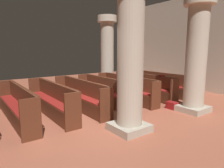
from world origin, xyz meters
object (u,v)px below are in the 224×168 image
at_px(pew_row_3, 105,91).
at_px(pew_row_4, 80,94).
at_px(pew_row_0, 160,83).
at_px(pew_row_5, 51,98).
at_px(hymn_book, 162,76).
at_px(pew_row_2, 126,88).
at_px(pew_row_1, 144,85).
at_px(pillar_far_side, 107,52).
at_px(lectern, 192,83).
at_px(kneeler_box_red, 172,105).
at_px(pillar_aisle_side, 196,53).
at_px(pillar_aisle_rear, 130,54).
at_px(pew_row_6, 16,103).

relative_size(pew_row_3, pew_row_4, 1.00).
bearing_deg(pew_row_3, pew_row_0, 90.00).
distance_m(pew_row_5, hymn_book, 4.22).
bearing_deg(pew_row_2, pew_row_1, 90.00).
distance_m(pillar_far_side, hymn_book, 3.25).
distance_m(lectern, hymn_book, 2.20).
relative_size(lectern, kneeler_box_red, 3.20).
height_order(pillar_aisle_side, kneeler_box_red, pillar_aisle_side).
bearing_deg(pew_row_5, hymn_book, 79.43).
bearing_deg(pillar_far_side, pillar_aisle_rear, -29.30).
bearing_deg(pew_row_1, hymn_book, 13.53).
height_order(pew_row_0, pew_row_4, same).
height_order(pew_row_5, pillar_far_side, pillar_far_side).
xyz_separation_m(pillar_aisle_rear, hymn_book, (-1.62, 3.06, -0.89)).
distance_m(pew_row_1, pillar_aisle_rear, 3.98).
bearing_deg(pillar_aisle_rear, pew_row_0, 121.71).
relative_size(pew_row_2, kneeler_box_red, 9.33).
bearing_deg(pillar_far_side, lectern, 39.47).
bearing_deg(pillar_aisle_side, pew_row_3, -143.19).
height_order(lectern, kneeler_box_red, lectern).
bearing_deg(pillar_far_side, pew_row_2, -17.94).
xyz_separation_m(pew_row_1, pillar_far_side, (-2.33, -0.23, 1.36)).
xyz_separation_m(pew_row_0, hymn_book, (0.77, -0.80, 0.47)).
height_order(pew_row_6, lectern, lectern).
distance_m(pew_row_1, pew_row_5, 3.93).
height_order(hymn_book, kneeler_box_red, hymn_book).
distance_m(pew_row_0, pew_row_2, 1.97).
xyz_separation_m(pew_row_0, pillar_far_side, (-2.33, -1.21, 1.36)).
xyz_separation_m(pew_row_1, pew_row_6, (0.00, -4.92, 0.00)).
relative_size(pew_row_2, pew_row_3, 1.00).
height_order(pew_row_6, hymn_book, hymn_book).
distance_m(pew_row_4, pillar_far_side, 3.84).
distance_m(pew_row_0, pew_row_5, 4.92).
distance_m(pew_row_0, pew_row_6, 5.90).
bearing_deg(pew_row_0, pew_row_2, -90.00).
height_order(pew_row_3, pew_row_5, same).
xyz_separation_m(hymn_book, kneeler_box_red, (1.05, -0.68, -0.84)).
distance_m(pew_row_6, pillar_aisle_side, 5.47).
height_order(pew_row_6, pillar_aisle_rear, pillar_aisle_rear).
relative_size(pew_row_4, pillar_aisle_rear, 0.89).
bearing_deg(pew_row_6, pillar_far_side, 116.46).
xyz_separation_m(pillar_aisle_side, kneeler_box_red, (-0.56, -0.31, -1.73)).
height_order(pew_row_2, kneeler_box_red, pew_row_2).
height_order(pew_row_4, lectern, lectern).
height_order(pew_row_1, pew_row_2, same).
bearing_deg(pew_row_6, lectern, 84.00).
height_order(lectern, hymn_book, lectern).
distance_m(pew_row_1, pillar_aisle_side, 2.75).
bearing_deg(pillar_far_side, pew_row_3, -36.69).
bearing_deg(pew_row_6, pew_row_2, 90.00).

